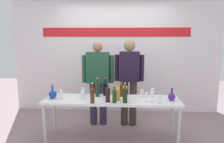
{
  "coord_description": "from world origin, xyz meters",
  "views": [
    {
      "loc": [
        0.21,
        -3.35,
        1.76
      ],
      "look_at": [
        0.0,
        0.15,
        1.16
      ],
      "focal_mm": 33.36,
      "sensor_mm": 36.0,
      "label": 1
    }
  ],
  "objects_px": {
    "decanter_blue_right": "(172,96)",
    "presenter_left": "(98,78)",
    "wine_glass_right_0": "(146,96)",
    "wine_bottle_7": "(125,95)",
    "wine_bottle_5": "(118,93)",
    "wine_bottle_6": "(122,89)",
    "wine_bottle_1": "(92,95)",
    "wine_bottle_4": "(125,92)",
    "wine_bottle_2": "(105,88)",
    "wine_glass_left_0": "(83,90)",
    "wine_glass_right_3": "(160,97)",
    "wine_bottle_8": "(97,88)",
    "wine_glass_left_2": "(83,93)",
    "presenter_right": "(129,77)",
    "wine_bottle_0": "(108,94)",
    "wine_glass_left_1": "(61,93)",
    "wine_glass_right_1": "(152,95)",
    "wine_glass_right_2": "(142,92)",
    "wine_bottle_3": "(114,95)",
    "wine_glass_right_4": "(152,91)",
    "display_table": "(111,102)",
    "decanter_blue_left": "(53,94)"
  },
  "relations": [
    {
      "from": "wine_glass_left_0",
      "to": "wine_glass_right_2",
      "type": "bearing_deg",
      "value": 0.11
    },
    {
      "from": "decanter_blue_right",
      "to": "wine_bottle_1",
      "type": "height_order",
      "value": "wine_bottle_1"
    },
    {
      "from": "wine_glass_left_1",
      "to": "wine_glass_right_3",
      "type": "height_order",
      "value": "wine_glass_left_1"
    },
    {
      "from": "wine_glass_right_0",
      "to": "wine_bottle_7",
      "type": "bearing_deg",
      "value": -170.25
    },
    {
      "from": "decanter_blue_right",
      "to": "wine_bottle_6",
      "type": "bearing_deg",
      "value": 167.46
    },
    {
      "from": "wine_bottle_8",
      "to": "wine_glass_left_0",
      "type": "height_order",
      "value": "wine_bottle_8"
    },
    {
      "from": "display_table",
      "to": "wine_glass_left_2",
      "type": "height_order",
      "value": "wine_glass_left_2"
    },
    {
      "from": "wine_bottle_2",
      "to": "wine_glass_left_0",
      "type": "distance_m",
      "value": 0.39
    },
    {
      "from": "wine_glass_right_2",
      "to": "wine_glass_right_4",
      "type": "xyz_separation_m",
      "value": [
        0.19,
        0.08,
        0.0
      ]
    },
    {
      "from": "wine_bottle_6",
      "to": "presenter_left",
      "type": "bearing_deg",
      "value": 135.42
    },
    {
      "from": "presenter_left",
      "to": "wine_glass_right_3",
      "type": "bearing_deg",
      "value": -36.45
    },
    {
      "from": "wine_bottle_3",
      "to": "decanter_blue_left",
      "type": "bearing_deg",
      "value": 170.55
    },
    {
      "from": "wine_glass_left_2",
      "to": "presenter_left",
      "type": "bearing_deg",
      "value": 76.0
    },
    {
      "from": "decanter_blue_right",
      "to": "wine_bottle_8",
      "type": "bearing_deg",
      "value": 172.8
    },
    {
      "from": "wine_bottle_4",
      "to": "wine_glass_left_2",
      "type": "distance_m",
      "value": 0.7
    },
    {
      "from": "presenter_right",
      "to": "wine_bottle_8",
      "type": "distance_m",
      "value": 0.75
    },
    {
      "from": "presenter_left",
      "to": "wine_bottle_2",
      "type": "relative_size",
      "value": 5.23
    },
    {
      "from": "wine_bottle_1",
      "to": "wine_bottle_4",
      "type": "height_order",
      "value": "wine_bottle_1"
    },
    {
      "from": "presenter_right",
      "to": "wine_bottle_6",
      "type": "xyz_separation_m",
      "value": [
        -0.13,
        -0.47,
        -0.12
      ]
    },
    {
      "from": "wine_bottle_7",
      "to": "wine_glass_right_2",
      "type": "height_order",
      "value": "wine_bottle_7"
    },
    {
      "from": "decanter_blue_right",
      "to": "wine_glass_left_0",
      "type": "relative_size",
      "value": 1.35
    },
    {
      "from": "presenter_right",
      "to": "wine_bottle_0",
      "type": "bearing_deg",
      "value": -114.06
    },
    {
      "from": "decanter_blue_left",
      "to": "wine_bottle_4",
      "type": "relative_size",
      "value": 0.72
    },
    {
      "from": "wine_glass_right_0",
      "to": "wine_glass_right_1",
      "type": "distance_m",
      "value": 0.09
    },
    {
      "from": "wine_glass_right_1",
      "to": "presenter_left",
      "type": "bearing_deg",
      "value": 141.68
    },
    {
      "from": "wine_bottle_4",
      "to": "wine_bottle_5",
      "type": "relative_size",
      "value": 1.08
    },
    {
      "from": "decanter_blue_right",
      "to": "presenter_right",
      "type": "bearing_deg",
      "value": 136.35
    },
    {
      "from": "wine_glass_right_4",
      "to": "wine_bottle_6",
      "type": "bearing_deg",
      "value": -175.14
    },
    {
      "from": "wine_bottle_3",
      "to": "wine_glass_left_0",
      "type": "distance_m",
      "value": 0.65
    },
    {
      "from": "presenter_right",
      "to": "wine_glass_left_0",
      "type": "relative_size",
      "value": 10.95
    },
    {
      "from": "wine_bottle_5",
      "to": "wine_bottle_6",
      "type": "bearing_deg",
      "value": 74.04
    },
    {
      "from": "display_table",
      "to": "wine_bottle_2",
      "type": "height_order",
      "value": "wine_bottle_2"
    },
    {
      "from": "wine_bottle_4",
      "to": "wine_glass_right_4",
      "type": "xyz_separation_m",
      "value": [
        0.48,
        0.26,
        -0.04
      ]
    },
    {
      "from": "wine_bottle_1",
      "to": "wine_glass_right_4",
      "type": "xyz_separation_m",
      "value": [
        0.99,
        0.44,
        -0.04
      ]
    },
    {
      "from": "decanter_blue_right",
      "to": "presenter_left",
      "type": "relative_size",
      "value": 0.13
    },
    {
      "from": "decanter_blue_right",
      "to": "presenter_right",
      "type": "distance_m",
      "value": 0.96
    },
    {
      "from": "display_table",
      "to": "wine_bottle_7",
      "type": "xyz_separation_m",
      "value": [
        0.23,
        -0.19,
        0.19
      ]
    },
    {
      "from": "wine_glass_left_0",
      "to": "wine_glass_right_1",
      "type": "bearing_deg",
      "value": -12.39
    },
    {
      "from": "wine_bottle_5",
      "to": "wine_bottle_6",
      "type": "relative_size",
      "value": 0.98
    },
    {
      "from": "wine_bottle_2",
      "to": "wine_glass_left_2",
      "type": "distance_m",
      "value": 0.43
    },
    {
      "from": "wine_glass_left_1",
      "to": "wine_bottle_3",
      "type": "bearing_deg",
      "value": -9.5
    },
    {
      "from": "presenter_right",
      "to": "wine_bottle_3",
      "type": "distance_m",
      "value": 0.87
    },
    {
      "from": "wine_glass_right_3",
      "to": "wine_bottle_8",
      "type": "bearing_deg",
      "value": 163.65
    },
    {
      "from": "wine_glass_right_3",
      "to": "presenter_left",
      "type": "bearing_deg",
      "value": 143.55
    },
    {
      "from": "wine_bottle_8",
      "to": "wine_bottle_5",
      "type": "bearing_deg",
      "value": -28.69
    },
    {
      "from": "wine_glass_left_1",
      "to": "wine_glass_right_1",
      "type": "distance_m",
      "value": 1.5
    },
    {
      "from": "presenter_right",
      "to": "wine_bottle_3",
      "type": "xyz_separation_m",
      "value": [
        -0.24,
        -0.82,
        -0.12
      ]
    },
    {
      "from": "decanter_blue_right",
      "to": "wine_bottle_5",
      "type": "relative_size",
      "value": 0.71
    },
    {
      "from": "wine_bottle_6",
      "to": "wine_bottle_3",
      "type": "bearing_deg",
      "value": -107.4
    },
    {
      "from": "decanter_blue_right",
      "to": "wine_glass_left_2",
      "type": "height_order",
      "value": "decanter_blue_right"
    }
  ]
}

